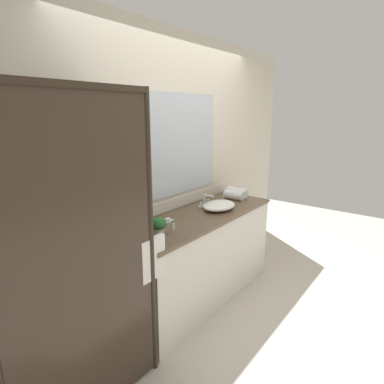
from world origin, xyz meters
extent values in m
plane|color=beige|center=(0.00, 0.00, 0.00)|extent=(8.00, 8.00, 0.00)
cube|color=beige|center=(0.00, 0.34, 1.30)|extent=(4.40, 0.05, 2.60)
cube|color=beige|center=(0.00, 0.32, 0.96)|extent=(1.80, 0.01, 0.11)
cube|color=silver|center=(0.00, 0.31, 1.54)|extent=(1.25, 0.01, 0.98)
cube|color=silver|center=(0.00, 0.01, 0.43)|extent=(1.80, 0.56, 0.87)
cube|color=brown|center=(0.00, 0.00, 0.89)|extent=(1.80, 0.58, 0.03)
cylinder|color=#2D2319|center=(-0.95, -0.27, 1.00)|extent=(0.04, 0.04, 2.00)
cube|color=#2D2319|center=(-1.45, -0.27, 1.98)|extent=(1.00, 0.04, 0.04)
cube|color=#382B21|center=(-1.45, -0.27, 1.00)|extent=(0.96, 0.01, 1.96)
cube|color=#382B21|center=(-0.95, 0.02, 1.00)|extent=(0.01, 0.57, 1.96)
cylinder|color=#2D2319|center=(-0.93, -0.26, 1.00)|extent=(0.32, 0.02, 0.02)
cube|color=white|center=(-0.93, -0.26, 0.87)|extent=(0.22, 0.04, 0.30)
ellipsoid|color=white|center=(0.24, -0.04, 0.94)|extent=(0.39, 0.29, 0.08)
cube|color=silver|center=(0.24, 0.14, 0.91)|extent=(0.17, 0.04, 0.02)
cylinder|color=silver|center=(0.24, 0.14, 0.97)|extent=(0.02, 0.02, 0.10)
cylinder|color=silver|center=(0.24, 0.08, 1.02)|extent=(0.02, 0.12, 0.02)
cylinder|color=silver|center=(0.18, 0.14, 0.94)|extent=(0.02, 0.02, 0.04)
cylinder|color=silver|center=(0.30, 0.14, 0.94)|extent=(0.02, 0.02, 0.04)
cylinder|color=beige|center=(-0.64, -0.05, 0.93)|extent=(0.08, 0.08, 0.06)
ellipsoid|color=#23602B|center=(-0.64, -0.05, 1.00)|extent=(0.13, 0.13, 0.10)
cube|color=silver|center=(-0.36, 0.12, 0.91)|extent=(0.10, 0.07, 0.01)
ellipsoid|color=silver|center=(-0.36, 0.12, 0.92)|extent=(0.07, 0.04, 0.02)
cylinder|color=white|center=(-0.48, -0.06, 0.94)|extent=(0.03, 0.03, 0.07)
cylinder|color=#2D6638|center=(-0.48, -0.06, 0.98)|extent=(0.02, 0.02, 0.01)
cylinder|color=silver|center=(-0.48, 0.06, 0.93)|extent=(0.03, 0.03, 0.06)
cylinder|color=#2D6638|center=(-0.48, 0.06, 0.97)|extent=(0.02, 0.02, 0.01)
cylinder|color=white|center=(0.76, 0.05, 0.96)|extent=(0.11, 0.23, 0.11)
cylinder|color=white|center=(0.65, 0.03, 0.95)|extent=(0.12, 0.22, 0.10)
camera|label=1|loc=(-2.36, -1.71, 1.85)|focal=29.86mm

